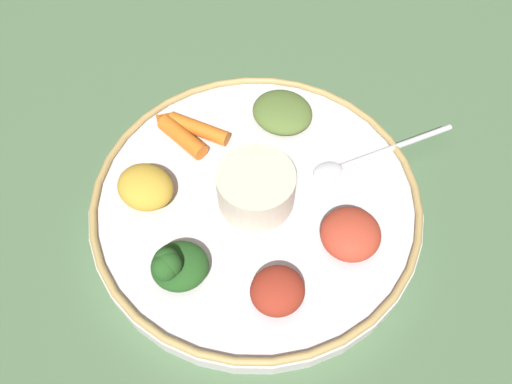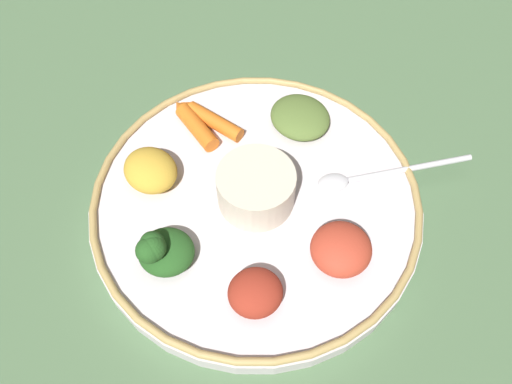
# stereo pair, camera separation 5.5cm
# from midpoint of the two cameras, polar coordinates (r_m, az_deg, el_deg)

# --- Properties ---
(ground_plane) EXTENTS (2.40, 2.40, 0.00)m
(ground_plane) POSITION_cam_midpoint_polar(r_m,az_deg,el_deg) (0.58, 2.70, -2.16)
(ground_plane) COLOR #4C6B47
(platter) EXTENTS (0.36, 0.36, 0.02)m
(platter) POSITION_cam_midpoint_polar(r_m,az_deg,el_deg) (0.57, 2.74, -1.61)
(platter) COLOR silver
(platter) RESTS_ON ground_plane
(platter_rim) EXTENTS (0.35, 0.35, 0.01)m
(platter_rim) POSITION_cam_midpoint_polar(r_m,az_deg,el_deg) (0.56, 2.80, -0.88)
(platter_rim) COLOR tan
(platter_rim) RESTS_ON platter
(center_bowl) EXTENTS (0.08, 0.08, 0.05)m
(center_bowl) POSITION_cam_midpoint_polar(r_m,az_deg,el_deg) (0.54, 2.90, 0.31)
(center_bowl) COLOR beige
(center_bowl) RESTS_ON platter
(spoon) EXTENTS (0.18, 0.04, 0.01)m
(spoon) POSITION_cam_midpoint_polar(r_m,az_deg,el_deg) (0.60, 15.00, 1.51)
(spoon) COLOR silver
(spoon) RESTS_ON platter
(greens_pile) EXTENTS (0.07, 0.07, 0.05)m
(greens_pile) POSITION_cam_midpoint_polar(r_m,az_deg,el_deg) (0.51, -7.25, -6.56)
(greens_pile) COLOR #23511E
(greens_pile) RESTS_ON platter
(carrot_near_spoon) EXTENTS (0.08, 0.07, 0.02)m
(carrot_near_spoon) POSITION_cam_midpoint_polar(r_m,az_deg,el_deg) (0.62, -2.41, 7.71)
(carrot_near_spoon) COLOR orange
(carrot_near_spoon) RESTS_ON platter
(carrot_outer) EXTENTS (0.06, 0.08, 0.02)m
(carrot_outer) POSITION_cam_midpoint_polar(r_m,az_deg,el_deg) (0.61, -4.15, 7.19)
(carrot_outer) COLOR orange
(carrot_outer) RESTS_ON platter
(mound_berbere_red) EXTENTS (0.08, 0.08, 0.03)m
(mound_berbere_red) POSITION_cam_midpoint_polar(r_m,az_deg,el_deg) (0.53, 12.19, -6.32)
(mound_berbere_red) COLOR #B73D28
(mound_berbere_red) RESTS_ON platter
(mound_collards) EXTENTS (0.10, 0.10, 0.02)m
(mound_collards) POSITION_cam_midpoint_polar(r_m,az_deg,el_deg) (0.62, 7.37, 7.88)
(mound_collards) COLOR #567033
(mound_collards) RESTS_ON platter
(mound_beet) EXTENTS (0.06, 0.06, 0.03)m
(mound_beet) POSITION_cam_midpoint_polar(r_m,az_deg,el_deg) (0.50, 3.13, -11.12)
(mound_beet) COLOR maroon
(mound_beet) RESTS_ON platter
(mound_lentil_yellow) EXTENTS (0.08, 0.08, 0.03)m
(mound_lentil_yellow) POSITION_cam_midpoint_polar(r_m,az_deg,el_deg) (0.57, -8.69, 2.14)
(mound_lentil_yellow) COLOR gold
(mound_lentil_yellow) RESTS_ON platter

